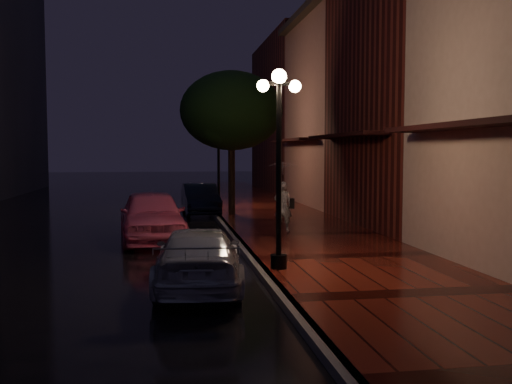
{
  "coord_description": "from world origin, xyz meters",
  "views": [
    {
      "loc": [
        -2.08,
        -17.07,
        2.7
      ],
      "look_at": [
        0.81,
        0.98,
        1.4
      ],
      "focal_mm": 40.0,
      "sensor_mm": 36.0,
      "label": 1
    }
  ],
  "objects_px": {
    "street_tree": "(232,113)",
    "silver_car": "(198,258)",
    "parking_meter": "(279,217)",
    "pink_car": "(152,216)",
    "navy_car": "(200,199)",
    "streetlamp_near": "(279,156)",
    "streetlamp_far": "(219,154)",
    "woman_with_umbrella": "(283,185)"
  },
  "relations": [
    {
      "from": "street_tree",
      "to": "silver_car",
      "type": "distance_m",
      "value": 12.6
    },
    {
      "from": "street_tree",
      "to": "navy_car",
      "type": "relative_size",
      "value": 1.45
    },
    {
      "from": "street_tree",
      "to": "streetlamp_far",
      "type": "bearing_deg",
      "value": 94.91
    },
    {
      "from": "woman_with_umbrella",
      "to": "navy_car",
      "type": "bearing_deg",
      "value": -47.55
    },
    {
      "from": "street_tree",
      "to": "woman_with_umbrella",
      "type": "xyz_separation_m",
      "value": [
        1.01,
        -5.39,
        -2.61
      ]
    },
    {
      "from": "woman_with_umbrella",
      "to": "pink_car",
      "type": "bearing_deg",
      "value": 29.88
    },
    {
      "from": "navy_car",
      "to": "pink_car",
      "type": "bearing_deg",
      "value": -106.81
    },
    {
      "from": "woman_with_umbrella",
      "to": "parking_meter",
      "type": "height_order",
      "value": "woman_with_umbrella"
    },
    {
      "from": "streetlamp_near",
      "to": "silver_car",
      "type": "distance_m",
      "value": 2.83
    },
    {
      "from": "street_tree",
      "to": "navy_car",
      "type": "height_order",
      "value": "street_tree"
    },
    {
      "from": "streetlamp_near",
      "to": "silver_car",
      "type": "bearing_deg",
      "value": -153.66
    },
    {
      "from": "pink_car",
      "to": "silver_car",
      "type": "height_order",
      "value": "pink_car"
    },
    {
      "from": "navy_car",
      "to": "woman_with_umbrella",
      "type": "height_order",
      "value": "woman_with_umbrella"
    },
    {
      "from": "streetlamp_near",
      "to": "street_tree",
      "type": "height_order",
      "value": "street_tree"
    },
    {
      "from": "streetlamp_near",
      "to": "pink_car",
      "type": "relative_size",
      "value": 0.94
    },
    {
      "from": "navy_car",
      "to": "silver_car",
      "type": "relative_size",
      "value": 0.97
    },
    {
      "from": "street_tree",
      "to": "parking_meter",
      "type": "xyz_separation_m",
      "value": [
        0.39,
        -7.78,
        -3.34
      ]
    },
    {
      "from": "pink_car",
      "to": "streetlamp_near",
      "type": "bearing_deg",
      "value": -66.58
    },
    {
      "from": "street_tree",
      "to": "parking_meter",
      "type": "height_order",
      "value": "street_tree"
    },
    {
      "from": "streetlamp_far",
      "to": "navy_car",
      "type": "relative_size",
      "value": 1.08
    },
    {
      "from": "parking_meter",
      "to": "navy_car",
      "type": "bearing_deg",
      "value": 112.87
    },
    {
      "from": "pink_car",
      "to": "parking_meter",
      "type": "distance_m",
      "value": 4.02
    },
    {
      "from": "streetlamp_far",
      "to": "street_tree",
      "type": "relative_size",
      "value": 0.74
    },
    {
      "from": "pink_car",
      "to": "streetlamp_far",
      "type": "bearing_deg",
      "value": 67.04
    },
    {
      "from": "streetlamp_near",
      "to": "streetlamp_far",
      "type": "xyz_separation_m",
      "value": [
        0.0,
        14.0,
        0.0
      ]
    },
    {
      "from": "streetlamp_near",
      "to": "street_tree",
      "type": "distance_m",
      "value": 11.12
    },
    {
      "from": "pink_car",
      "to": "navy_car",
      "type": "bearing_deg",
      "value": 70.39
    },
    {
      "from": "navy_car",
      "to": "silver_car",
      "type": "xyz_separation_m",
      "value": [
        -0.85,
        -13.37,
        -0.06
      ]
    },
    {
      "from": "street_tree",
      "to": "silver_car",
      "type": "bearing_deg",
      "value": -99.83
    },
    {
      "from": "pink_car",
      "to": "street_tree",
      "type": "bearing_deg",
      "value": 56.75
    },
    {
      "from": "streetlamp_near",
      "to": "navy_car",
      "type": "height_order",
      "value": "streetlamp_near"
    },
    {
      "from": "streetlamp_near",
      "to": "parking_meter",
      "type": "relative_size",
      "value": 3.44
    },
    {
      "from": "streetlamp_far",
      "to": "street_tree",
      "type": "distance_m",
      "value": 3.44
    },
    {
      "from": "navy_car",
      "to": "parking_meter",
      "type": "relative_size",
      "value": 3.19
    },
    {
      "from": "navy_car",
      "to": "parking_meter",
      "type": "bearing_deg",
      "value": -82.48
    },
    {
      "from": "silver_car",
      "to": "woman_with_umbrella",
      "type": "bearing_deg",
      "value": -111.29
    },
    {
      "from": "silver_car",
      "to": "parking_meter",
      "type": "bearing_deg",
      "value": -116.81
    },
    {
      "from": "streetlamp_far",
      "to": "street_tree",
      "type": "height_order",
      "value": "street_tree"
    },
    {
      "from": "pink_car",
      "to": "silver_car",
      "type": "distance_m",
      "value": 6.2
    },
    {
      "from": "streetlamp_far",
      "to": "woman_with_umbrella",
      "type": "distance_m",
      "value": 8.55
    },
    {
      "from": "streetlamp_near",
      "to": "silver_car",
      "type": "relative_size",
      "value": 1.04
    },
    {
      "from": "navy_car",
      "to": "woman_with_umbrella",
      "type": "distance_m",
      "value": 7.3
    }
  ]
}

